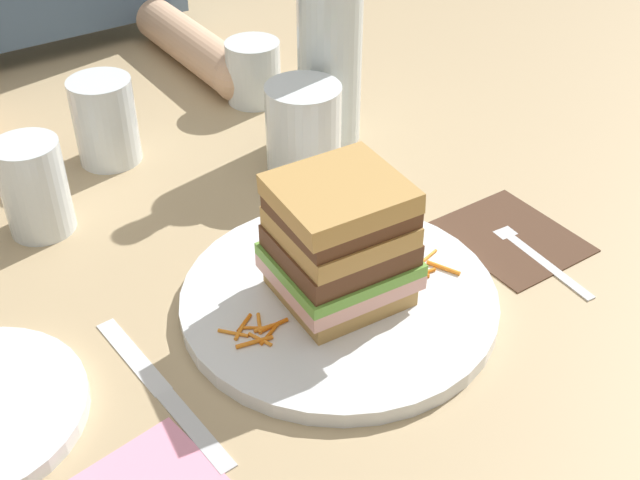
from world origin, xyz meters
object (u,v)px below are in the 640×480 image
Objects in this scene: fork at (526,246)px; water_bottle at (330,40)px; napkin_dark at (511,237)px; juice_glass at (304,134)px; main_plate at (339,299)px; empty_tumbler_2 at (34,187)px; empty_tumbler_0 at (105,121)px; empty_tumbler_1 at (253,72)px; sandwich at (340,241)px; knife at (165,393)px.

water_bottle reaches higher than fork.
juice_glass reaches higher than napkin_dark.
main_plate is 2.87× the size of empty_tumbler_2.
empty_tumbler_0 reaches higher than napkin_dark.
napkin_dark is 0.48× the size of water_bottle.
main_plate is 1.03× the size of water_bottle.
main_plate is 0.20m from fork.
main_plate is 0.20m from napkin_dark.
fork is 0.49m from empty_tumbler_2.
empty_tumbler_2 is at bearing -158.70° from empty_tumbler_1.
fork is (0.20, -0.04, -0.00)m from main_plate.
juice_glass is at bearing -144.65° from water_bottle.
sandwich is at bearing -79.27° from empty_tumbler_0.
sandwich is 0.21m from napkin_dark.
main_plate is 2.15× the size of napkin_dark.
main_plate is 1.41× the size of knife.
sandwich is 0.61× the size of knife.
empty_tumbler_2 reaches higher than knife.
empty_tumbler_2 is at bearing 179.02° from water_bottle.
empty_tumbler_0 is at bearing 157.96° from water_bottle.
empty_tumbler_2 is (-0.32, -0.13, 0.01)m from empty_tumbler_1.
juice_glass is 0.37× the size of water_bottle.
napkin_dark is 0.25m from juice_glass.
main_plate is 0.18m from knife.
fork is at bearing -38.58° from empty_tumbler_2.
water_bottle reaches higher than main_plate.
empty_tumbler_2 reaches higher than main_plate.
empty_tumbler_1 is at bearing 97.42° from fork.
empty_tumbler_2 is at bearing 123.74° from sandwich.
sandwich is 1.53× the size of empty_tumbler_1.
sandwich reaches higher than empty_tumbler_2.
empty_tumbler_1 is (-0.03, 0.13, -0.08)m from water_bottle.
sandwich is 1.23× the size of empty_tumbler_2.
sandwich reaches higher than juice_glass.
knife is at bearing -176.94° from main_plate.
sandwich reaches higher than knife.
main_plate reaches higher than napkin_dark.
juice_glass is (0.10, 0.21, -0.03)m from sandwich.
empty_tumbler_1 is at bearing 101.17° from water_bottle.
fork is 1.69× the size of empty_tumbler_2.
sandwich is 0.32m from empty_tumbler_2.
water_bottle is at bearing 96.50° from napkin_dark.
sandwich is at bearing -56.26° from empty_tumbler_2.
empty_tumbler_1 reaches higher than fork.
water_bottle is at bearing -78.83° from empty_tumbler_1.
empty_tumbler_0 is (-0.17, 0.14, 0.00)m from juice_glass.
empty_tumbler_1 is 0.81× the size of empty_tumbler_2.
knife is at bearing -142.07° from water_bottle.
sandwich is at bearing -110.25° from empty_tumbler_1.
sandwich is 0.21m from fork.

